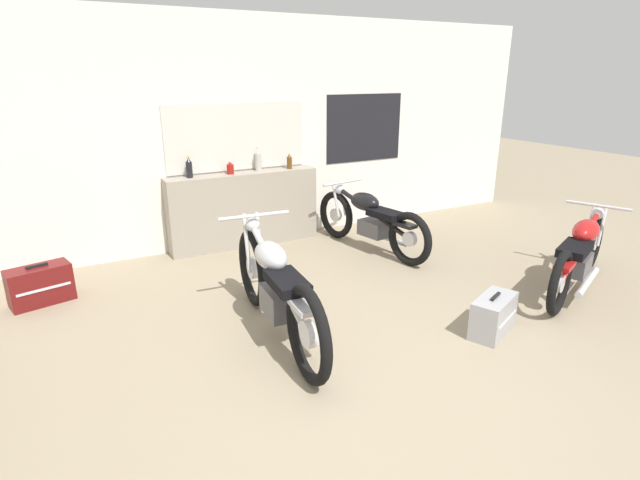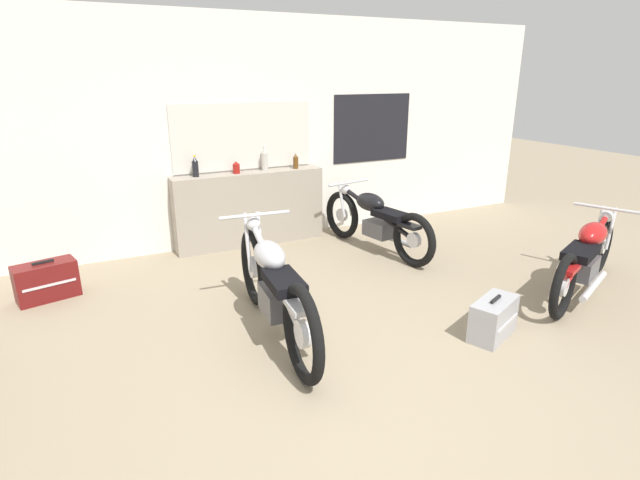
{
  "view_description": "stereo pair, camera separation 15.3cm",
  "coord_description": "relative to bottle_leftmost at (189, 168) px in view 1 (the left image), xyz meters",
  "views": [
    {
      "loc": [
        -1.61,
        -2.3,
        2.12
      ],
      "look_at": [
        0.37,
        1.41,
        0.7
      ],
      "focal_mm": 28.0,
      "sensor_mm": 36.0,
      "label": 1
    },
    {
      "loc": [
        -1.48,
        -2.37,
        2.12
      ],
      "look_at": [
        0.37,
        1.41,
        0.7
      ],
      "focal_mm": 28.0,
      "sensor_mm": 36.0,
      "label": 2
    }
  ],
  "objects": [
    {
      "name": "bottle_left_center",
      "position": [
        0.5,
        -0.01,
        -0.04
      ],
      "size": [
        0.09,
        0.09,
        0.16
      ],
      "color": "maroon",
      "rests_on": "sill_counter"
    },
    {
      "name": "motorcycle_silver",
      "position": [
        0.06,
        -2.39,
        -0.61
      ],
      "size": [
        0.64,
        2.1,
        0.93
      ],
      "color": "black",
      "rests_on": "ground_plane"
    },
    {
      "name": "wall_back",
      "position": [
        0.25,
        0.16,
        0.35
      ],
      "size": [
        10.0,
        0.07,
        2.8
      ],
      "color": "silver",
      "rests_on": "ground_plane"
    },
    {
      "name": "bottle_leftmost",
      "position": [
        0.0,
        0.0,
        0.0
      ],
      "size": [
        0.07,
        0.07,
        0.26
      ],
      "color": "black",
      "rests_on": "sill_counter"
    },
    {
      "name": "ground_plane",
      "position": [
        0.22,
        -3.56,
        -1.05
      ],
      "size": [
        24.0,
        24.0,
        0.0
      ],
      "primitive_type": "plane",
      "color": "gray"
    },
    {
      "name": "hard_case_silver",
      "position": [
        1.69,
        -3.21,
        -0.88
      ],
      "size": [
        0.54,
        0.41,
        0.36
      ],
      "color": "#9E9EA3",
      "rests_on": "ground_plane"
    },
    {
      "name": "bottle_right_center",
      "position": [
        1.28,
        -0.03,
        -0.02
      ],
      "size": [
        0.07,
        0.07,
        0.21
      ],
      "color": "#5B3814",
      "rests_on": "sill_counter"
    },
    {
      "name": "motorcycle_red",
      "position": [
        3.15,
        -2.94,
        -0.66
      ],
      "size": [
        1.92,
        0.98,
        0.78
      ],
      "color": "black",
      "rests_on": "ground_plane"
    },
    {
      "name": "hard_case_darkred",
      "position": [
        -1.69,
        -0.73,
        -0.86
      ],
      "size": [
        0.6,
        0.38,
        0.39
      ],
      "color": "maroon",
      "rests_on": "ground_plane"
    },
    {
      "name": "sill_counter",
      "position": [
        0.65,
        -0.02,
        -0.58
      ],
      "size": [
        1.91,
        0.28,
        0.94
      ],
      "color": "gray",
      "rests_on": "ground_plane"
    },
    {
      "name": "motorcycle_black",
      "position": [
        1.94,
        -0.95,
        -0.66
      ],
      "size": [
        0.67,
        1.92,
        0.79
      ],
      "color": "black",
      "rests_on": "ground_plane"
    },
    {
      "name": "bottle_center",
      "position": [
        0.88,
        0.02,
        0.02
      ],
      "size": [
        0.08,
        0.08,
        0.31
      ],
      "color": "#B7B2A8",
      "rests_on": "sill_counter"
    }
  ]
}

